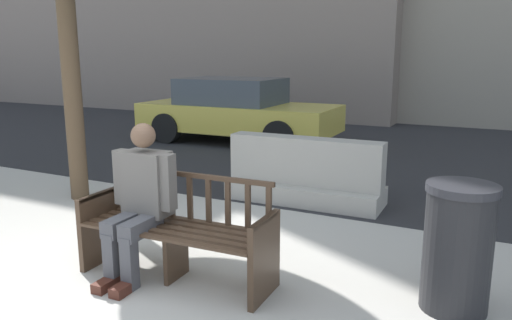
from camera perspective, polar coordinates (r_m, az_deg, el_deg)
The scene contains 7 objects.
ground_plane at distance 4.30m, azimuth -17.26°, elevation -14.55°, with size 200.00×200.00×0.00m, color #B7B2A8.
street_asphalt at distance 11.88m, azimuth 13.15°, elevation 2.69°, with size 120.00×12.00×0.01m, color #28282B.
street_bench at distance 4.31m, azimuth -9.00°, elevation -8.30°, with size 1.71×0.58×0.88m.
seated_person at distance 4.36m, azimuth -13.10°, elevation -4.18°, with size 0.58×0.73×1.31m.
jersey_barrier_centre at distance 6.44m, azimuth 5.59°, elevation -1.84°, with size 2.01×0.72×0.84m.
car_taxi_near at distance 10.80m, azimuth -2.21°, elevation 5.70°, with size 4.25×1.92×1.36m.
trash_bin at distance 4.01m, azimuth 22.05°, elevation -9.26°, with size 0.51×0.51×0.97m.
Camera 1 is at (2.75, -2.70, 1.89)m, focal length 35.00 mm.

